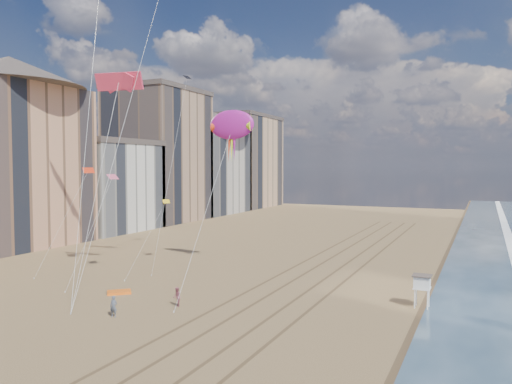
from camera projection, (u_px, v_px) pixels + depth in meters
wet_sand at (479, 277)px, 54.10m from camera, size 260.00×260.00×0.00m
tracks at (305, 282)px, 51.90m from camera, size 7.68×120.00×0.01m
buildings at (142, 159)px, 103.65m from camera, size 34.72×131.35×29.00m
lifeguard_stand at (422, 283)px, 42.42m from camera, size 1.55×1.55×2.81m
grounded_kite at (119, 292)px, 47.22m from camera, size 2.54×2.48×0.25m
show_kite at (232, 125)px, 57.41m from camera, size 5.06×9.25×23.68m
kite_flyer_a at (114, 306)px, 39.84m from camera, size 0.67×0.49×1.70m
kite_flyer_b at (177, 297)px, 42.83m from camera, size 0.99×1.03×1.66m
parafoils at (123, 10)px, 52.28m from camera, size 14.75×4.02×13.81m
small_kites at (128, 159)px, 58.39m from camera, size 9.11×13.53×16.08m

